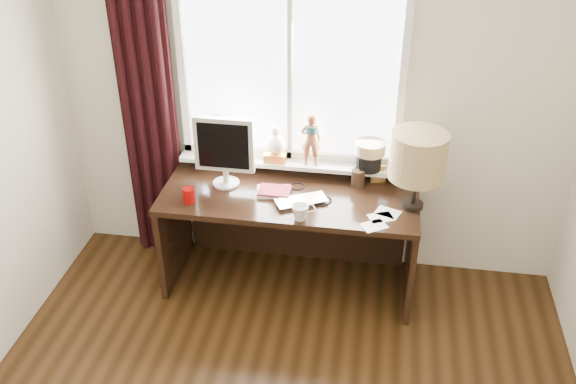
% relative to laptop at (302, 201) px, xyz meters
% --- Properties ---
extents(wall_back, '(3.50, 0.00, 2.60)m').
position_rel_laptop_xyz_m(wall_back, '(0.01, 0.46, 0.54)').
color(wall_back, beige).
rests_on(wall_back, ground).
extents(laptop, '(0.40, 0.34, 0.03)m').
position_rel_laptop_xyz_m(laptop, '(0.00, 0.00, 0.00)').
color(laptop, silver).
rests_on(laptop, desk).
extents(mug, '(0.15, 0.15, 0.11)m').
position_rel_laptop_xyz_m(mug, '(0.02, -0.19, 0.04)').
color(mug, white).
rests_on(mug, desk).
extents(red_cup, '(0.08, 0.08, 0.10)m').
position_rel_laptop_xyz_m(red_cup, '(-0.72, -0.10, 0.04)').
color(red_cup, '#890300').
rests_on(red_cup, desk).
extents(window, '(1.52, 0.23, 1.40)m').
position_rel_laptop_xyz_m(window, '(-0.14, 0.41, 0.54)').
color(window, white).
rests_on(window, ground).
extents(curtain, '(0.38, 0.09, 2.25)m').
position_rel_laptop_xyz_m(curtain, '(-1.13, 0.37, 0.35)').
color(curtain, black).
rests_on(curtain, floor).
extents(desk, '(1.70, 0.70, 0.75)m').
position_rel_laptop_xyz_m(desk, '(-0.09, 0.19, -0.26)').
color(desk, black).
rests_on(desk, floor).
extents(monitor, '(0.40, 0.18, 0.49)m').
position_rel_laptop_xyz_m(monitor, '(-0.54, 0.15, 0.26)').
color(monitor, beige).
rests_on(monitor, desk).
extents(notebook_stack, '(0.24, 0.19, 0.03)m').
position_rel_laptop_xyz_m(notebook_stack, '(-0.20, 0.09, 0.00)').
color(notebook_stack, beige).
rests_on(notebook_stack, desk).
extents(brush_holder, '(0.09, 0.09, 0.25)m').
position_rel_laptop_xyz_m(brush_holder, '(0.34, 0.27, 0.05)').
color(brush_holder, black).
rests_on(brush_holder, desk).
extents(icon_frame, '(0.10, 0.04, 0.13)m').
position_rel_laptop_xyz_m(icon_frame, '(0.48, 0.34, 0.05)').
color(icon_frame, gold).
rests_on(icon_frame, desk).
extents(table_lamp, '(0.35, 0.35, 0.52)m').
position_rel_laptop_xyz_m(table_lamp, '(0.71, 0.06, 0.35)').
color(table_lamp, black).
rests_on(table_lamp, desk).
extents(loose_papers, '(0.26, 0.33, 0.00)m').
position_rel_laptop_xyz_m(loose_papers, '(0.51, -0.11, -0.01)').
color(loose_papers, white).
rests_on(loose_papers, desk).
extents(desk_cables, '(0.34, 0.31, 0.01)m').
position_rel_laptop_xyz_m(desk_cables, '(0.08, 0.08, -0.01)').
color(desk_cables, black).
rests_on(desk_cables, desk).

